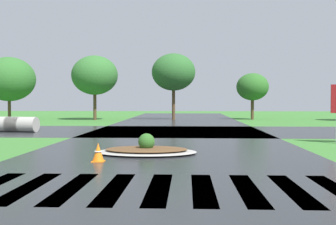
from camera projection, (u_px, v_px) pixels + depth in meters
asphalt_roadway at (170, 152)px, 14.44m from camera, size 9.73×80.00×0.01m
asphalt_cross_road at (177, 131)px, 23.93m from camera, size 90.00×8.76×0.01m
crosswalk_stripes at (159, 188)px, 8.56m from camera, size 7.65×3.17×0.01m
median_island at (147, 150)px, 14.06m from camera, size 3.37×2.30×0.68m
drainage_pipe_stack at (14, 124)px, 23.39m from camera, size 2.82×1.23×0.85m
traffic_cone at (98, 153)px, 12.21m from camera, size 0.36×0.36×0.55m
background_treeline at (125, 78)px, 37.20m from camera, size 35.31×6.48×5.85m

